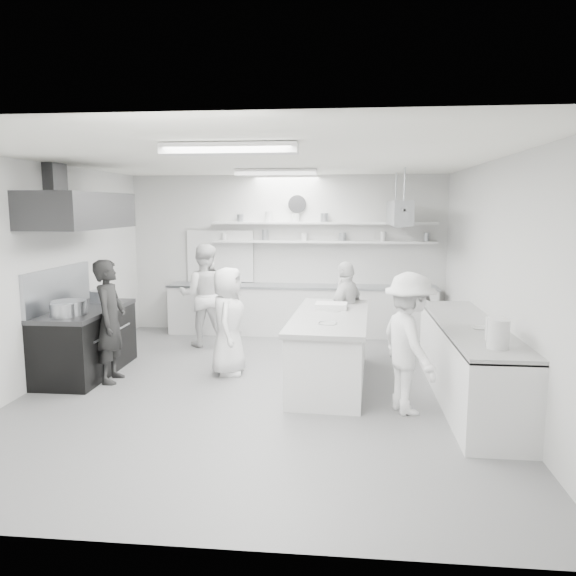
# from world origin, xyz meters

# --- Properties ---
(floor) EXTENTS (6.00, 7.00, 0.02)m
(floor) POSITION_xyz_m (0.00, 0.00, -0.01)
(floor) COLOR gray
(floor) RESTS_ON ground
(ceiling) EXTENTS (6.00, 7.00, 0.02)m
(ceiling) POSITION_xyz_m (0.00, 0.00, 3.01)
(ceiling) COLOR white
(ceiling) RESTS_ON wall_back
(wall_back) EXTENTS (6.00, 0.04, 3.00)m
(wall_back) POSITION_xyz_m (0.00, 3.50, 1.50)
(wall_back) COLOR silver
(wall_back) RESTS_ON floor
(wall_front) EXTENTS (6.00, 0.04, 3.00)m
(wall_front) POSITION_xyz_m (0.00, -3.50, 1.50)
(wall_front) COLOR silver
(wall_front) RESTS_ON floor
(wall_left) EXTENTS (0.04, 7.00, 3.00)m
(wall_left) POSITION_xyz_m (-3.00, 0.00, 1.50)
(wall_left) COLOR silver
(wall_left) RESTS_ON floor
(wall_right) EXTENTS (0.04, 7.00, 3.00)m
(wall_right) POSITION_xyz_m (3.00, 0.00, 1.50)
(wall_right) COLOR silver
(wall_right) RESTS_ON floor
(stove) EXTENTS (0.80, 1.80, 0.90)m
(stove) POSITION_xyz_m (-2.60, 0.40, 0.45)
(stove) COLOR black
(stove) RESTS_ON floor
(exhaust_hood) EXTENTS (0.85, 2.00, 0.50)m
(exhaust_hood) POSITION_xyz_m (-2.60, 0.40, 2.35)
(exhaust_hood) COLOR #343437
(exhaust_hood) RESTS_ON wall_left
(back_counter) EXTENTS (5.00, 0.60, 0.92)m
(back_counter) POSITION_xyz_m (0.30, 3.20, 0.46)
(back_counter) COLOR silver
(back_counter) RESTS_ON floor
(shelf_lower) EXTENTS (4.20, 0.26, 0.04)m
(shelf_lower) POSITION_xyz_m (0.70, 3.37, 1.75)
(shelf_lower) COLOR silver
(shelf_lower) RESTS_ON wall_back
(shelf_upper) EXTENTS (4.20, 0.26, 0.04)m
(shelf_upper) POSITION_xyz_m (0.70, 3.37, 2.10)
(shelf_upper) COLOR silver
(shelf_upper) RESTS_ON wall_back
(pass_through_window) EXTENTS (1.30, 0.04, 1.00)m
(pass_through_window) POSITION_xyz_m (-1.30, 3.48, 1.45)
(pass_through_window) COLOR black
(pass_through_window) RESTS_ON wall_back
(wall_clock) EXTENTS (0.32, 0.05, 0.32)m
(wall_clock) POSITION_xyz_m (0.20, 3.46, 2.45)
(wall_clock) COLOR white
(wall_clock) RESTS_ON wall_back
(right_counter) EXTENTS (0.74, 3.30, 0.94)m
(right_counter) POSITION_xyz_m (2.65, -0.20, 0.47)
(right_counter) COLOR silver
(right_counter) RESTS_ON floor
(pot_rack) EXTENTS (0.30, 1.60, 0.40)m
(pot_rack) POSITION_xyz_m (2.00, 2.40, 2.30)
(pot_rack) COLOR #9DA1A8
(pot_rack) RESTS_ON ceiling
(light_fixture_front) EXTENTS (1.30, 0.25, 0.10)m
(light_fixture_front) POSITION_xyz_m (0.00, -1.80, 2.94)
(light_fixture_front) COLOR silver
(light_fixture_front) RESTS_ON ceiling
(light_fixture_rear) EXTENTS (1.30, 0.25, 0.10)m
(light_fixture_rear) POSITION_xyz_m (0.00, 1.80, 2.94)
(light_fixture_rear) COLOR silver
(light_fixture_rear) RESTS_ON ceiling
(prep_island) EXTENTS (1.05, 2.50, 0.90)m
(prep_island) POSITION_xyz_m (0.92, 0.36, 0.45)
(prep_island) COLOR silver
(prep_island) RESTS_ON floor
(stove_pot) EXTENTS (0.46, 0.46, 0.24)m
(stove_pot) POSITION_xyz_m (-2.60, -0.03, 1.03)
(stove_pot) COLOR #9DA1A8
(stove_pot) RESTS_ON stove
(cook_stove) EXTENTS (0.45, 0.65, 1.70)m
(cook_stove) POSITION_xyz_m (-2.09, 0.11, 0.85)
(cook_stove) COLOR black
(cook_stove) RESTS_ON floor
(cook_back) EXTENTS (0.95, 0.79, 1.77)m
(cook_back) POSITION_xyz_m (-1.31, 2.18, 0.89)
(cook_back) COLOR silver
(cook_back) RESTS_ON floor
(cook_island_left) EXTENTS (0.52, 0.78, 1.55)m
(cook_island_left) POSITION_xyz_m (-0.55, 0.60, 0.78)
(cook_island_left) COLOR silver
(cook_island_left) RESTS_ON floor
(cook_island_right) EXTENTS (0.78, 1.00, 1.58)m
(cook_island_right) POSITION_xyz_m (1.14, 1.35, 0.79)
(cook_island_right) COLOR silver
(cook_island_right) RESTS_ON floor
(cook_right) EXTENTS (0.94, 1.22, 1.66)m
(cook_right) POSITION_xyz_m (1.86, -0.68, 0.83)
(cook_right) COLOR silver
(cook_right) RESTS_ON floor
(bowl_island_a) EXTENTS (0.26, 0.26, 0.06)m
(bowl_island_a) POSITION_xyz_m (0.90, -0.24, 0.93)
(bowl_island_a) COLOR #9DA1A8
(bowl_island_a) RESTS_ON prep_island
(bowl_island_b) EXTENTS (0.27, 0.27, 0.06)m
(bowl_island_b) POSITION_xyz_m (0.95, 0.60, 0.93)
(bowl_island_b) COLOR silver
(bowl_island_b) RESTS_ON prep_island
(bowl_right) EXTENTS (0.24, 0.24, 0.06)m
(bowl_right) POSITION_xyz_m (2.72, -0.46, 0.97)
(bowl_right) COLOR silver
(bowl_right) RESTS_ON right_counter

